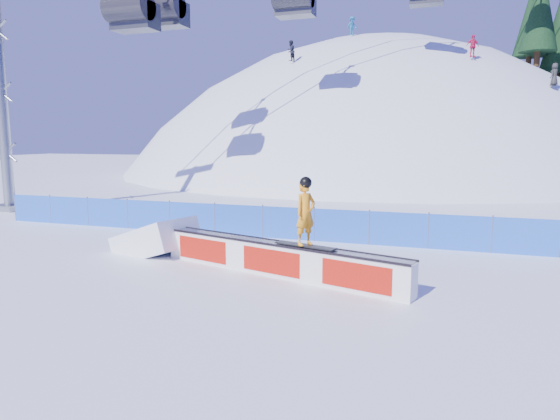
% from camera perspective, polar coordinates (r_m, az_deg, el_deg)
% --- Properties ---
extents(ground, '(160.00, 160.00, 0.00)m').
position_cam_1_polar(ground, '(15.39, -11.43, -6.01)').
color(ground, white).
rests_on(ground, ground).
extents(snow_hill, '(64.00, 64.00, 64.00)m').
position_cam_1_polar(snow_hill, '(59.52, 10.31, -13.27)').
color(snow_hill, white).
rests_on(snow_hill, ground).
extents(safety_fence, '(22.05, 0.05, 1.30)m').
position_cam_1_polar(safety_fence, '(19.20, -4.77, -1.19)').
color(safety_fence, blue).
rests_on(safety_fence, ground).
extents(rail_box, '(7.64, 2.71, 0.94)m').
position_cam_1_polar(rail_box, '(13.73, -0.44, -5.61)').
color(rail_box, white).
rests_on(rail_box, ground).
extents(snow_ramp, '(3.10, 2.40, 1.70)m').
position_cam_1_polar(snow_ramp, '(17.05, -13.98, -4.69)').
color(snow_ramp, white).
rests_on(snow_ramp, ground).
extents(snowboarder, '(1.77, 0.79, 1.83)m').
position_cam_1_polar(snowboarder, '(12.95, 2.93, -0.26)').
color(snowboarder, black).
rests_on(snowboarder, rail_box).
extents(distant_skiers, '(20.57, 8.57, 7.21)m').
position_cam_1_polar(distant_skiers, '(44.21, 13.32, 17.86)').
color(distant_skiers, black).
rests_on(distant_skiers, ground).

